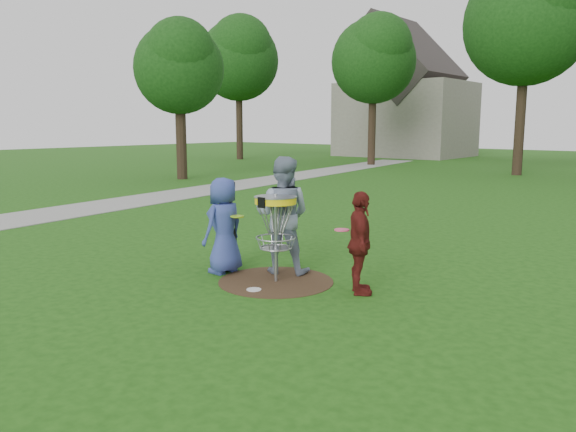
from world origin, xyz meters
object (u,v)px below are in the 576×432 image
Objects in this scene: player_black at (226,225)px; player_grey at (283,215)px; player_maroon at (360,243)px; disc_golf_basket at (276,217)px; player_blue at (224,226)px.

player_black is 0.79× the size of player_grey.
player_black is 1.01× the size of player_maroon.
player_blue is at bearing -173.50° from disc_golf_basket.
player_blue reaches higher than disc_golf_basket.
player_blue is 1.14× the size of disc_golf_basket.
player_grey is 1.65m from player_maroon.
player_blue is at bearing -14.35° from player_black.
player_black is 1.10× the size of disc_golf_basket.
player_maroon is at bearing 99.84° from player_blue.
player_blue is 1.06× the size of player_maroon.
player_grey is (0.74, 0.62, 0.17)m from player_blue.
player_grey reaches higher than player_blue.
disc_golf_basket is at bearing 96.77° from player_blue.
player_black is at bearing -143.25° from player_blue.
player_black is (-0.14, 0.19, -0.03)m from player_blue.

